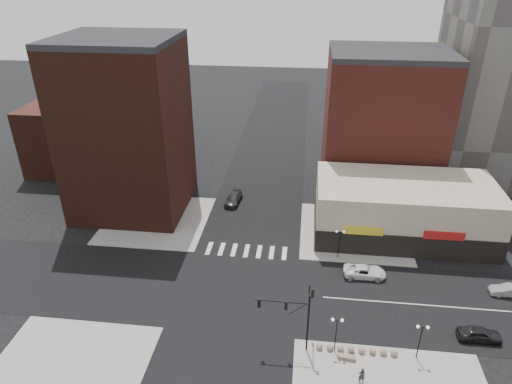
{
  "coord_description": "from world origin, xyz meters",
  "views": [
    {
      "loc": [
        7.04,
        -41.85,
        35.48
      ],
      "look_at": [
        1.62,
        4.46,
        11.0
      ],
      "focal_mm": 32.0,
      "sensor_mm": 36.0,
      "label": 1
    }
  ],
  "objects_px": {
    "street_lamp_ne": "(340,237)",
    "dark_sedan_east": "(480,334)",
    "street_lamp_se_a": "(337,326)",
    "pedestrian": "(362,375)",
    "dark_sedan_north": "(233,199)",
    "traffic_signal": "(299,309)",
    "silver_sedan": "(508,290)",
    "street_lamp_se_b": "(421,333)",
    "white_suv": "(365,271)",
    "stone_bench": "(347,357)"
  },
  "relations": [
    {
      "from": "traffic_signal",
      "to": "stone_bench",
      "type": "bearing_deg",
      "value": -13.36
    },
    {
      "from": "dark_sedan_east",
      "to": "pedestrian",
      "type": "height_order",
      "value": "pedestrian"
    },
    {
      "from": "street_lamp_se_a",
      "to": "stone_bench",
      "type": "distance_m",
      "value": 3.33
    },
    {
      "from": "street_lamp_se_b",
      "to": "pedestrian",
      "type": "bearing_deg",
      "value": -147.65
    },
    {
      "from": "street_lamp_se_a",
      "to": "street_lamp_se_b",
      "type": "height_order",
      "value": "same"
    },
    {
      "from": "dark_sedan_north",
      "to": "street_lamp_se_a",
      "type": "bearing_deg",
      "value": -56.41
    },
    {
      "from": "street_lamp_se_b",
      "to": "pedestrian",
      "type": "xyz_separation_m",
      "value": [
        -5.68,
        -3.6,
        -2.31
      ]
    },
    {
      "from": "traffic_signal",
      "to": "pedestrian",
      "type": "height_order",
      "value": "traffic_signal"
    },
    {
      "from": "street_lamp_ne",
      "to": "dark_sedan_east",
      "type": "height_order",
      "value": "street_lamp_ne"
    },
    {
      "from": "traffic_signal",
      "to": "silver_sedan",
      "type": "height_order",
      "value": "traffic_signal"
    },
    {
      "from": "traffic_signal",
      "to": "stone_bench",
      "type": "height_order",
      "value": "traffic_signal"
    },
    {
      "from": "silver_sedan",
      "to": "stone_bench",
      "type": "distance_m",
      "value": 22.63
    },
    {
      "from": "street_lamp_se_b",
      "to": "dark_sedan_east",
      "type": "height_order",
      "value": "street_lamp_se_b"
    },
    {
      "from": "dark_sedan_east",
      "to": "street_lamp_se_a",
      "type": "bearing_deg",
      "value": 102.37
    },
    {
      "from": "silver_sedan",
      "to": "pedestrian",
      "type": "height_order",
      "value": "pedestrian"
    },
    {
      "from": "white_suv",
      "to": "stone_bench",
      "type": "xyz_separation_m",
      "value": [
        -2.94,
        -13.54,
        -0.38
      ]
    },
    {
      "from": "silver_sedan",
      "to": "stone_bench",
      "type": "xyz_separation_m",
      "value": [
        -19.23,
        -11.92,
        -0.32
      ]
    },
    {
      "from": "street_lamp_ne",
      "to": "street_lamp_se_b",
      "type": "bearing_deg",
      "value": -66.37
    },
    {
      "from": "dark_sedan_east",
      "to": "dark_sedan_north",
      "type": "relative_size",
      "value": 0.86
    },
    {
      "from": "street_lamp_ne",
      "to": "stone_bench",
      "type": "xyz_separation_m",
      "value": [
        0.16,
        -17.0,
        -2.96
      ]
    },
    {
      "from": "street_lamp_se_b",
      "to": "white_suv",
      "type": "relative_size",
      "value": 0.81
    },
    {
      "from": "white_suv",
      "to": "stone_bench",
      "type": "distance_m",
      "value": 13.86
    },
    {
      "from": "traffic_signal",
      "to": "dark_sedan_east",
      "type": "relative_size",
      "value": 1.77
    },
    {
      "from": "street_lamp_se_b",
      "to": "street_lamp_ne",
      "type": "height_order",
      "value": "same"
    },
    {
      "from": "street_lamp_se_a",
      "to": "white_suv",
      "type": "bearing_deg",
      "value": 71.88
    },
    {
      "from": "street_lamp_se_b",
      "to": "dark_sedan_north",
      "type": "bearing_deg",
      "value": 128.2
    },
    {
      "from": "silver_sedan",
      "to": "street_lamp_se_b",
      "type": "bearing_deg",
      "value": -48.19
    },
    {
      "from": "white_suv",
      "to": "stone_bench",
      "type": "relative_size",
      "value": 2.89
    },
    {
      "from": "street_lamp_ne",
      "to": "silver_sedan",
      "type": "xyz_separation_m",
      "value": [
        19.38,
        -5.08,
        -2.63
      ]
    },
    {
      "from": "dark_sedan_north",
      "to": "silver_sedan",
      "type": "bearing_deg",
      "value": -20.86
    },
    {
      "from": "street_lamp_se_a",
      "to": "pedestrian",
      "type": "bearing_deg",
      "value": -57.18
    },
    {
      "from": "white_suv",
      "to": "traffic_signal",
      "type": "bearing_deg",
      "value": 146.49
    },
    {
      "from": "street_lamp_se_a",
      "to": "silver_sedan",
      "type": "relative_size",
      "value": 1.04
    },
    {
      "from": "traffic_signal",
      "to": "street_lamp_se_b",
      "type": "height_order",
      "value": "traffic_signal"
    },
    {
      "from": "street_lamp_se_a",
      "to": "street_lamp_se_b",
      "type": "distance_m",
      "value": 8.0
    },
    {
      "from": "street_lamp_se_a",
      "to": "stone_bench",
      "type": "bearing_deg",
      "value": -40.79
    },
    {
      "from": "silver_sedan",
      "to": "dark_sedan_east",
      "type": "bearing_deg",
      "value": -35.41
    },
    {
      "from": "dark_sedan_north",
      "to": "traffic_signal",
      "type": "bearing_deg",
      "value": -62.45
    },
    {
      "from": "dark_sedan_east",
      "to": "stone_bench",
      "type": "height_order",
      "value": "dark_sedan_east"
    },
    {
      "from": "traffic_signal",
      "to": "dark_sedan_north",
      "type": "relative_size",
      "value": 1.52
    },
    {
      "from": "dark_sedan_east",
      "to": "stone_bench",
      "type": "xyz_separation_m",
      "value": [
        -13.72,
        -4.3,
        -0.41
      ]
    },
    {
      "from": "street_lamp_ne",
      "to": "dark_sedan_east",
      "type": "xyz_separation_m",
      "value": [
        13.88,
        -12.7,
        -2.54
      ]
    },
    {
      "from": "dark_sedan_north",
      "to": "pedestrian",
      "type": "height_order",
      "value": "pedestrian"
    },
    {
      "from": "dark_sedan_east",
      "to": "silver_sedan",
      "type": "relative_size",
      "value": 1.1
    },
    {
      "from": "street_lamp_se_a",
      "to": "street_lamp_se_b",
      "type": "xyz_separation_m",
      "value": [
        8.0,
        0.0,
        0.0
      ]
    },
    {
      "from": "dark_sedan_east",
      "to": "silver_sedan",
      "type": "xyz_separation_m",
      "value": [
        5.5,
        7.63,
        -0.09
      ]
    },
    {
      "from": "traffic_signal",
      "to": "street_lamp_se_a",
      "type": "xyz_separation_m",
      "value": [
        3.76,
        -0.17,
        -1.67
      ]
    },
    {
      "from": "street_lamp_se_a",
      "to": "pedestrian",
      "type": "relative_size",
      "value": 2.41
    },
    {
      "from": "dark_sedan_north",
      "to": "pedestrian",
      "type": "xyz_separation_m",
      "value": [
        17.28,
        -32.77,
        0.24
      ]
    },
    {
      "from": "stone_bench",
      "to": "pedestrian",
      "type": "bearing_deg",
      "value": -59.2
    }
  ]
}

